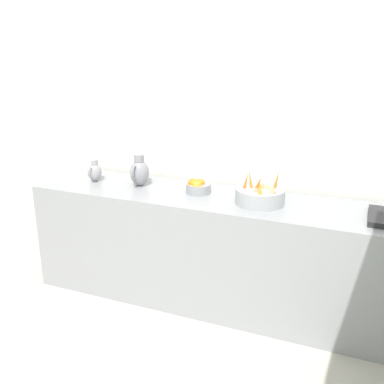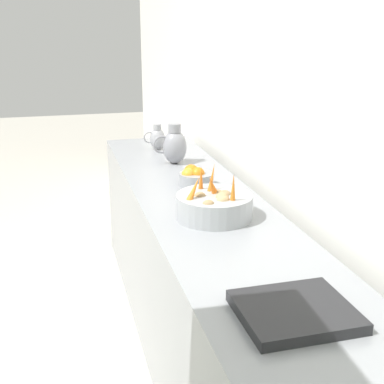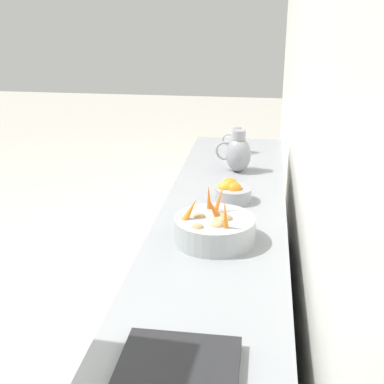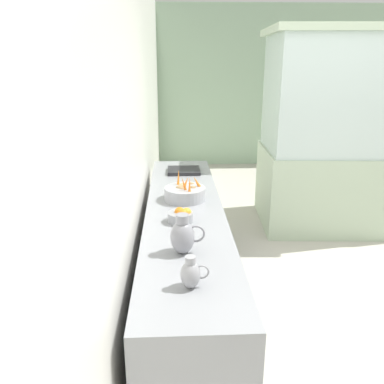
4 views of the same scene
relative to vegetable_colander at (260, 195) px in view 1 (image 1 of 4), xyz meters
The scene contains 6 objects.
tile_wall_left 0.77m from the vegetable_colander, 145.02° to the left, with size 0.10×8.85×3.00m, color white.
prep_counter 0.54m from the vegetable_colander, 92.45° to the right, with size 0.62×3.13×0.87m, color gray.
vegetable_colander is the anchor object (origin of this frame).
orange_bowl 0.49m from the vegetable_colander, 95.00° to the right, with size 0.19×0.19×0.11m.
metal_pitcher_tall 0.98m from the vegetable_colander, 92.47° to the right, with size 0.21×0.15×0.25m.
metal_pitcher_short 1.38m from the vegetable_colander, 90.50° to the right, with size 0.15×0.11×0.18m.
Camera 1 is at (1.38, 0.97, 1.94)m, focal length 41.17 mm.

